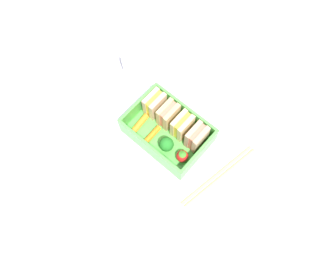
{
  "coord_description": "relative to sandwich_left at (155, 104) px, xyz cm",
  "views": [
    {
      "loc": [
        17.21,
        -19.88,
        66.98
      ],
      "look_at": [
        0.0,
        0.0,
        2.7
      ],
      "focal_mm": 35.0,
      "sensor_mm": 36.0,
      "label": 1
    }
  ],
  "objects": [
    {
      "name": "ground_plane",
      "position": [
        5.81,
        -2.32,
        -5.14
      ],
      "size": [
        120.0,
        120.0,
        2.0
      ],
      "primitive_type": "cube",
      "color": "silver"
    },
    {
      "name": "bento_tray",
      "position": [
        5.81,
        -2.32,
        -3.54
      ],
      "size": [
        17.29,
        12.12,
        1.2
      ],
      "primitive_type": "cube",
      "color": "#53B748",
      "rests_on": "ground_plane"
    },
    {
      "name": "bento_rim",
      "position": [
        5.81,
        -2.32,
        -0.8
      ],
      "size": [
        17.29,
        12.12,
        4.27
      ],
      "color": "#53B748",
      "rests_on": "bento_tray"
    },
    {
      "name": "sandwich_left",
      "position": [
        0.0,
        0.0,
        0.0
      ],
      "size": [
        2.92,
        4.65,
        5.88
      ],
      "color": "#D9B28A",
      "rests_on": "bento_tray"
    },
    {
      "name": "sandwich_center_left",
      "position": [
        3.87,
        0.0,
        0.0
      ],
      "size": [
        2.92,
        4.65,
        5.88
      ],
      "color": "tan",
      "rests_on": "bento_tray"
    },
    {
      "name": "sandwich_center",
      "position": [
        7.74,
        0.0,
        0.0
      ],
      "size": [
        2.92,
        4.65,
        5.88
      ],
      "color": "#E0C081",
      "rests_on": "bento_tray"
    },
    {
      "name": "sandwich_center_right",
      "position": [
        11.62,
        0.0,
        0.0
      ],
      "size": [
        2.92,
        4.65,
        5.88
      ],
      "color": "tan",
      "rests_on": "bento_tray"
    },
    {
      "name": "carrot_stick_left",
      "position": [
        -0.11,
        -5.0,
        -2.27
      ],
      "size": [
        1.78,
        5.38,
        1.34
      ],
      "primitive_type": "cylinder",
      "rotation": [
        1.57,
        0.0,
        3.23
      ],
      "color": "orange",
      "rests_on": "bento_tray"
    },
    {
      "name": "carrot_stick_far_left",
      "position": [
        3.62,
        -4.97,
        -2.34
      ],
      "size": [
        1.24,
        4.49,
        1.19
      ],
      "primitive_type": "cylinder",
      "rotation": [
        1.57,
        0.0,
        3.15
      ],
      "color": "orange",
      "rests_on": "bento_tray"
    },
    {
      "name": "broccoli_floret",
      "position": [
        7.79,
        -5.11,
        -0.71
      ],
      "size": [
        3.07,
        3.07,
        3.86
      ],
      "color": "#8FC76C",
      "rests_on": "bento_tray"
    },
    {
      "name": "strawberry_far_left",
      "position": [
        11.73,
        -4.67,
        -1.51
      ],
      "size": [
        2.6,
        2.6,
        3.2
      ],
      "color": "red",
      "rests_on": "bento_tray"
    },
    {
      "name": "chopstick_pair",
      "position": [
        19.83,
        -2.6,
        -3.79
      ],
      "size": [
        5.1,
        19.47,
        0.7
      ],
      "color": "tan",
      "rests_on": "ground_plane"
    },
    {
      "name": "drinking_glass",
      "position": [
        -9.8,
        4.47,
        0.48
      ],
      "size": [
        5.8,
        5.8,
        9.24
      ],
      "primitive_type": "cylinder",
      "color": "white",
      "rests_on": "ground_plane"
    }
  ]
}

